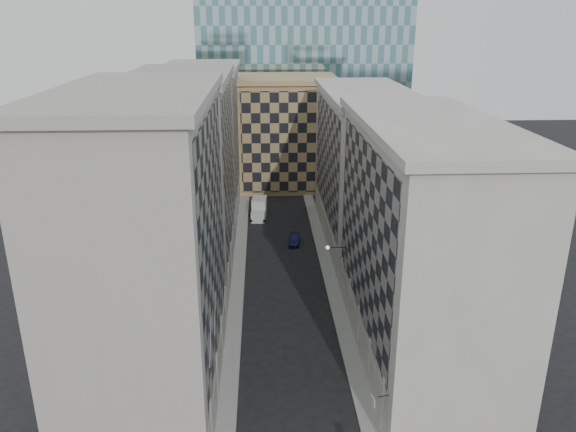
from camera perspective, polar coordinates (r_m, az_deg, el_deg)
name	(u,v)px	position (r m, az deg, el deg)	size (l,w,h in m)	color
sidewalk_west	(238,278)	(64.64, -5.09, -6.30)	(1.50, 100.00, 0.15)	gray
sidewalk_east	(330,276)	(65.02, 4.24, -6.12)	(1.50, 100.00, 0.15)	gray
bldg_left_a	(149,249)	(43.27, -13.97, -3.31)	(10.80, 22.80, 23.70)	#A6A095
bldg_left_b	(186,177)	(63.98, -10.35, 3.96)	(10.80, 22.80, 22.70)	gray
bldg_left_c	(204,140)	(85.34, -8.51, 7.63)	(10.80, 22.80, 21.70)	#A6A095
bldg_right_a	(420,242)	(48.51, 13.26, -2.63)	(10.80, 26.80, 20.70)	#ADA99F
bldg_right_b	(364,167)	(73.67, 7.71, 4.98)	(10.80, 28.80, 19.70)	#ADA99F
tan_block	(286,132)	(97.92, -0.16, 8.55)	(16.80, 14.80, 18.80)	#A18D55
church_tower	(272,24)	(110.13, -1.61, 18.95)	(7.20, 7.20, 51.50)	#2E2924
flagpoles_left	(213,327)	(39.83, -7.67, -11.15)	(0.10, 6.33, 2.33)	gray
bracket_lamp	(329,247)	(56.97, 4.23, -3.21)	(1.98, 0.36, 0.36)	black
box_truck	(259,209)	(83.31, -2.96, 0.66)	(2.44, 5.22, 2.78)	silver
dark_car	(294,239)	(73.83, 0.63, -2.35)	(1.32, 3.78, 1.25)	#10133C
shop_sign	(374,401)	(40.21, 8.71, -18.04)	(1.17, 0.65, 0.73)	black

